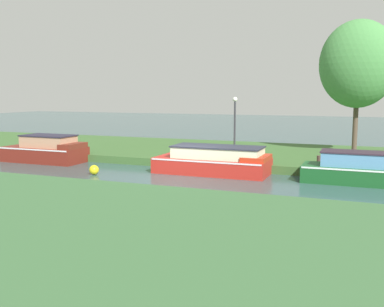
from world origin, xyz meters
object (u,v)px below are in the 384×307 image
(red_barge, at_px, (215,161))
(channel_buoy, at_px, (94,170))
(lamp_post, at_px, (235,121))
(maroon_cruiser, at_px, (47,150))
(forest_narrowboat, at_px, (364,170))
(mooring_post_near, at_px, (319,161))
(willow_tree_left, at_px, (358,64))
(mooring_post_far, at_px, (80,147))

(red_barge, relative_size, channel_buoy, 12.01)
(lamp_post, bearing_deg, maroon_cruiser, -167.22)
(forest_narrowboat, bearing_deg, channel_buoy, -168.53)
(maroon_cruiser, height_order, mooring_post_near, maroon_cruiser)
(mooring_post_near, distance_m, channel_buoy, 10.55)
(maroon_cruiser, bearing_deg, forest_narrowboat, -0.00)
(willow_tree_left, height_order, lamp_post, willow_tree_left)
(lamp_post, bearing_deg, mooring_post_far, -174.68)
(forest_narrowboat, height_order, mooring_post_near, forest_narrowboat)
(willow_tree_left, height_order, mooring_post_near, willow_tree_left)
(red_barge, height_order, lamp_post, lamp_post)
(red_barge, relative_size, mooring_post_far, 9.24)
(willow_tree_left, bearing_deg, maroon_cruiser, -155.90)
(mooring_post_far, distance_m, channel_buoy, 5.27)
(forest_narrowboat, distance_m, willow_tree_left, 8.63)
(forest_narrowboat, distance_m, mooring_post_far, 15.42)
(lamp_post, xyz_separation_m, mooring_post_near, (4.34, -0.84, -1.74))
(forest_narrowboat, relative_size, lamp_post, 1.60)
(mooring_post_near, bearing_deg, maroon_cruiser, -174.21)
(red_barge, bearing_deg, maroon_cruiser, 180.00)
(mooring_post_near, xyz_separation_m, channel_buoy, (-9.81, -3.87, -0.43))
(lamp_post, distance_m, mooring_post_far, 9.21)
(willow_tree_left, distance_m, lamp_post, 8.06)
(red_barge, xyz_separation_m, maroon_cruiser, (-9.91, 0.00, 0.05))
(channel_buoy, bearing_deg, maroon_cruiser, 153.16)
(forest_narrowboat, distance_m, mooring_post_near, 2.48)
(red_barge, xyz_separation_m, mooring_post_near, (4.63, 1.47, 0.05))
(willow_tree_left, height_order, mooring_post_far, willow_tree_left)
(willow_tree_left, xyz_separation_m, channel_buoy, (-11.19, -9.51, -5.19))
(lamp_post, distance_m, channel_buoy, 7.53)
(forest_narrowboat, bearing_deg, lamp_post, 159.93)
(willow_tree_left, relative_size, mooring_post_near, 14.93)
(forest_narrowboat, xyz_separation_m, lamp_post, (-6.33, 2.31, 1.82))
(willow_tree_left, bearing_deg, channel_buoy, -139.63)
(red_barge, height_order, mooring_post_far, red_barge)
(red_barge, bearing_deg, forest_narrowboat, 0.00)
(red_barge, height_order, maroon_cruiser, maroon_cruiser)
(red_barge, xyz_separation_m, willow_tree_left, (6.01, 7.12, 4.81))
(lamp_post, relative_size, mooring_post_near, 6.41)
(mooring_post_far, bearing_deg, maroon_cruiser, -128.61)
(forest_narrowboat, distance_m, channel_buoy, 12.04)
(forest_narrowboat, bearing_deg, willow_tree_left, 94.88)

